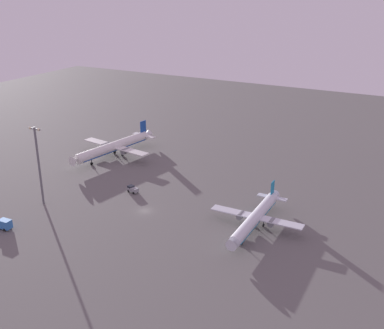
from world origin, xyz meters
The scene contains 6 objects.
ground_plane centered at (0.00, 0.00, 0.00)m, with size 416.00×416.00×0.00m, color #605E5B.
airplane_mid_apron centered at (34.83, 6.16, 3.52)m, with size 28.10×36.17×9.30m.
airplane_far_stand centered at (-39.01, 36.57, 4.26)m, with size 34.24×43.81×11.26m.
catering_truck centered at (-30.32, -29.14, 1.58)m, with size 5.71×2.53×3.05m.
baggage_tractor centered at (-11.62, 10.07, 1.18)m, with size 4.49×2.91×2.25m.
apron_light_east centered at (-32.40, -10.96, 14.88)m, with size 4.80×0.90×26.06m.
Camera 1 is at (76.19, -110.98, 67.38)m, focal length 44.03 mm.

